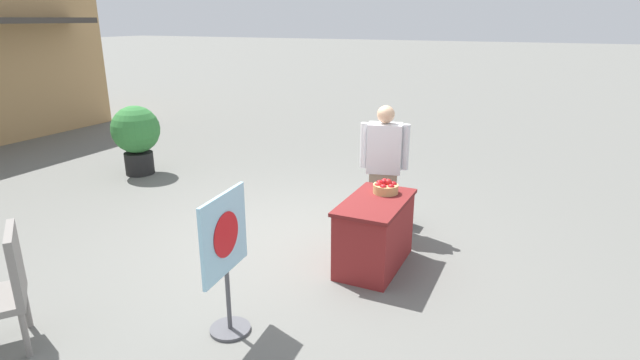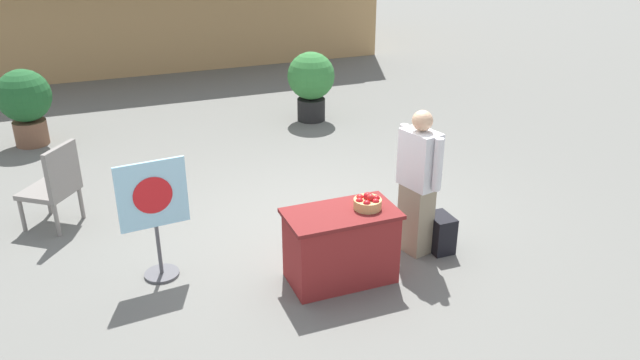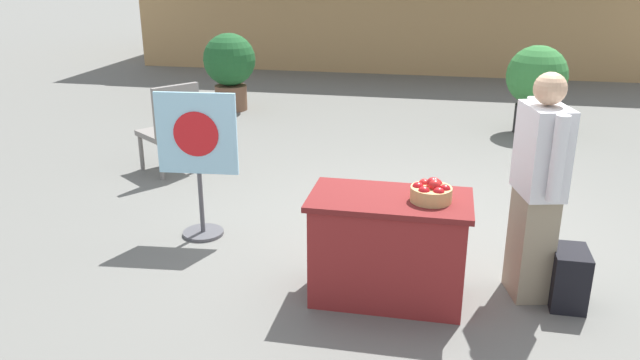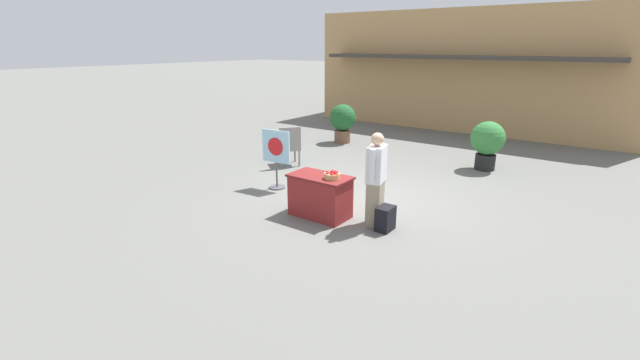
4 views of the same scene
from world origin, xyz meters
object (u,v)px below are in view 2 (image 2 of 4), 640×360
apple_basket (368,202)px  potted_plant_far_right (25,101)px  person_visitor (418,182)px  poster_board (155,213)px  potted_plant_near_left (311,81)px  display_table (341,246)px  patio_chair (55,183)px  backpack (440,233)px

apple_basket → potted_plant_far_right: (-3.34, 5.43, -0.13)m
apple_basket → person_visitor: size_ratio=0.17×
apple_basket → poster_board: bearing=159.1°
person_visitor → potted_plant_near_left: (0.54, 4.68, -0.11)m
apple_basket → potted_plant_near_left: size_ratio=0.23×
apple_basket → display_table: bearing=175.9°
patio_chair → potted_plant_near_left: bearing=-111.2°
display_table → apple_basket: bearing=-4.1°
apple_basket → person_visitor: bearing=19.7°
display_table → apple_basket: 0.53m
patio_chair → potted_plant_near_left: potted_plant_near_left is taller
display_table → poster_board: bearing=156.6°
apple_basket → potted_plant_near_left: 5.10m
apple_basket → patio_chair: size_ratio=0.27×
apple_basket → poster_board: 2.13m
person_visitor → potted_plant_far_right: (-4.06, 5.17, -0.12)m
person_visitor → poster_board: person_visitor is taller
display_table → person_visitor: 1.11m
backpack → apple_basket: bearing=-170.7°
backpack → potted_plant_near_left: potted_plant_near_left is taller
potted_plant_near_left → display_table: bearing=-107.4°
potted_plant_near_left → person_visitor: bearing=-96.6°
patio_chair → potted_plant_far_right: bearing=-45.9°
display_table → patio_chair: 3.52m
poster_board → patio_chair: size_ratio=1.25×
person_visitor → display_table: bearing=-0.0°
backpack → person_visitor: bearing=159.8°
display_table → potted_plant_far_right: 6.22m
display_table → poster_board: 1.90m
apple_basket → potted_plant_far_right: potted_plant_far_right is taller
display_table → person_visitor: bearing=13.5°
display_table → apple_basket: size_ratio=4.00×
backpack → poster_board: poster_board is taller
display_table → patio_chair: patio_chair is taller
backpack → potted_plant_far_right: potted_plant_far_right is taller
backpack → patio_chair: (-3.92, 2.15, 0.35)m
apple_basket → person_visitor: person_visitor is taller
person_visitor → patio_chair: (-3.66, 2.05, -0.27)m
backpack → display_table: bearing=-173.6°
backpack → patio_chair: bearing=151.2°
apple_basket → backpack: (0.98, 0.16, -0.63)m
apple_basket → person_visitor: 0.76m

